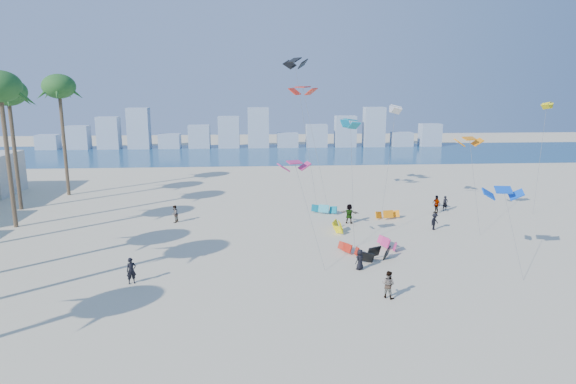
{
  "coord_description": "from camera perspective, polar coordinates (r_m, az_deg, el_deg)",
  "views": [
    {
      "loc": [
        0.14,
        -24.26,
        13.24
      ],
      "look_at": [
        3.0,
        16.0,
        4.5
      ],
      "focal_mm": 31.22,
      "sensor_mm": 36.0,
      "label": 1
    }
  ],
  "objects": [
    {
      "name": "kitesurfer_near",
      "position": [
        35.74,
        -17.41,
        -8.56
      ],
      "size": [
        0.78,
        0.68,
        1.81
      ],
      "primitive_type": "imported",
      "rotation": [
        0.0,
        0.0,
        0.45
      ],
      "color": "black",
      "rests_on": "ground"
    },
    {
      "name": "flying_kites",
      "position": [
        49.65,
        9.88,
        9.36
      ],
      "size": [
        31.22,
        26.07,
        16.48
      ],
      "color": "#CF2E75",
      "rests_on": "ground"
    },
    {
      "name": "ocean",
      "position": [
        97.17,
        -4.12,
        4.36
      ],
      "size": [
        220.0,
        220.0,
        0.0
      ],
      "primitive_type": "plane",
      "color": "navy",
      "rests_on": "ground"
    },
    {
      "name": "distant_skyline",
      "position": [
        106.75,
        -4.79,
        6.72
      ],
      "size": [
        85.0,
        3.0,
        8.4
      ],
      "color": "#9EADBF",
      "rests_on": "ground"
    },
    {
      "name": "kitesurfers_far",
      "position": [
        48.34,
        7.98,
        -2.71
      ],
      "size": [
        28.83,
        17.17,
        1.93
      ],
      "color": "black",
      "rests_on": "ground"
    },
    {
      "name": "grounded_kites",
      "position": [
        45.07,
        8.06,
        -4.43
      ],
      "size": [
        9.15,
        16.06,
        0.93
      ],
      "color": "red",
      "rests_on": "ground"
    },
    {
      "name": "ground",
      "position": [
        27.64,
        -4.02,
        -16.44
      ],
      "size": [
        220.0,
        220.0,
        0.0
      ],
      "primitive_type": "plane",
      "color": "beige",
      "rests_on": "ground"
    },
    {
      "name": "kitesurfer_mid",
      "position": [
        32.63,
        11.34,
        -10.28
      ],
      "size": [
        1.1,
        1.07,
        1.78
      ],
      "primitive_type": "imported",
      "rotation": [
        0.0,
        0.0,
        2.44
      ],
      "color": "gray",
      "rests_on": "ground"
    }
  ]
}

